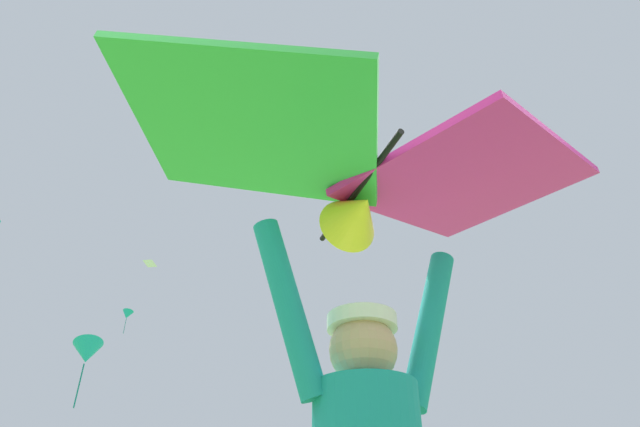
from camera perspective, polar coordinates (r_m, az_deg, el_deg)
name	(u,v)px	position (r m, az deg, el deg)	size (l,w,h in m)	color
held_stunt_kite	(365,169)	(2.16, 4.69, 4.67)	(2.00, 1.29, 0.43)	black
distant_kite_black_low_left	(367,166)	(33.47, 4.89, 4.91)	(0.67, 0.77, 0.97)	black
distant_kite_teal_high_left	(87,353)	(27.71, -23.08, -13.16)	(1.53, 1.55, 3.21)	#19B2AD
distant_kite_teal_mid_right	(127,315)	(36.38, -19.41, -9.89)	(0.96, 0.99, 1.52)	#19B2AD
distant_kite_white_overhead_distant	(150,263)	(39.51, -17.24, -4.94)	(1.01, 1.00, 0.34)	white
distant_kite_magenta_mid_left	(533,125)	(22.91, 21.25, 8.62)	(0.73, 0.75, 0.33)	#DB2393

